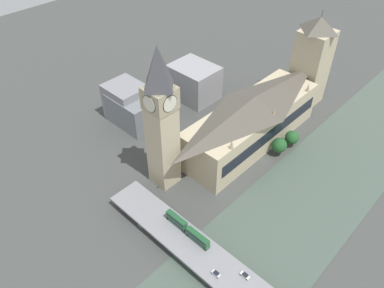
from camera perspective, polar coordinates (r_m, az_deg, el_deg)
ground_plane at (r=206.95m, az=11.02°, el=-2.55°), size 600.00×600.00×0.00m
river_water at (r=197.91m, az=18.37°, el=-6.67°), size 50.00×360.00×0.30m
parliament_hall at (r=209.30m, az=9.14°, el=3.65°), size 27.32×90.29×30.12m
clock_tower at (r=167.60m, az=-4.71°, el=3.98°), size 12.82×12.82×74.39m
victoria_tower at (r=246.53m, az=17.72°, el=11.88°), size 18.44×18.44×60.23m
road_bridge at (r=155.89m, az=5.67°, el=-19.57°), size 132.00×15.89×5.20m
double_decker_bus_mid at (r=160.60m, az=0.88°, el=-14.09°), size 11.86×2.47×4.96m
double_decker_bus_rear at (r=166.10m, az=-2.35°, el=-11.50°), size 11.33×2.53×5.05m
car_northbound_mid at (r=154.31m, az=3.68°, el=-19.10°), size 3.96×1.81×1.43m
car_southbound_lead at (r=154.99m, az=8.08°, el=-19.20°), size 4.09×1.77×1.48m
city_block_west at (r=247.00m, az=0.33°, el=9.43°), size 29.05×23.42×22.56m
city_block_center at (r=230.33m, az=-9.95°, el=6.29°), size 22.74×19.95×23.03m
city_block_east at (r=227.59m, az=-8.75°, el=5.26°), size 29.09×22.17×18.31m
tree_embankment_near at (r=208.28m, az=13.16°, el=-0.19°), size 8.25×8.25×10.68m
tree_embankment_mid at (r=216.27m, az=14.97°, el=0.97°), size 7.82×7.82×9.82m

